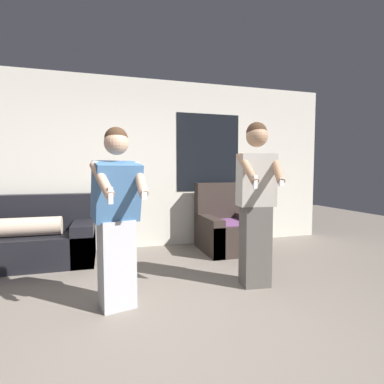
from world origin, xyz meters
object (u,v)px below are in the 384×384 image
(couch, at_px, (24,241))
(person_right, at_px, (256,202))
(armchair, at_px, (227,229))
(person_left, at_px, (117,218))

(couch, distance_m, person_right, 3.08)
(couch, bearing_deg, armchair, -1.87)
(couch, xyz_separation_m, person_left, (1.15, -1.69, 0.51))
(person_left, bearing_deg, person_right, 5.43)
(couch, relative_size, armchair, 1.73)
(person_right, bearing_deg, person_left, -174.57)
(armchair, distance_m, person_right, 1.59)
(person_left, xyz_separation_m, person_right, (1.45, 0.14, 0.09))
(couch, bearing_deg, person_left, -55.70)
(couch, xyz_separation_m, armchair, (2.88, -0.09, 0.01))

